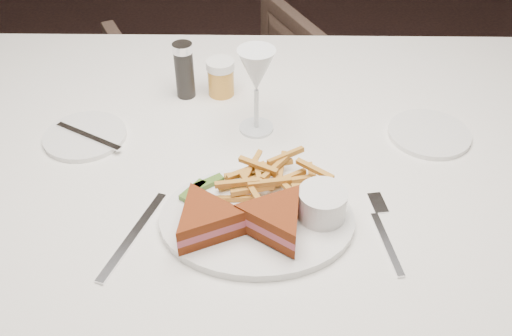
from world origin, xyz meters
The scene contains 3 objects.
table centered at (0.34, -0.17, 0.38)m, with size 1.62×1.08×0.75m, color white.
chair_far centered at (0.30, 0.67, 0.33)m, with size 0.64×0.60×0.66m, color #4F3A30.
table_setting centered at (0.34, -0.20, 0.79)m, with size 0.83×0.66×0.18m.
Camera 1 is at (0.28, -0.96, 1.42)m, focal length 40.00 mm.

